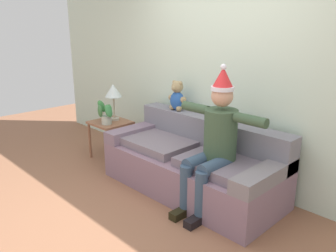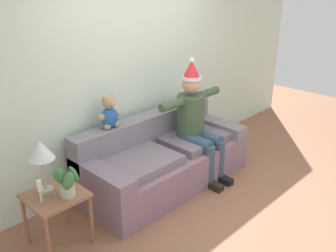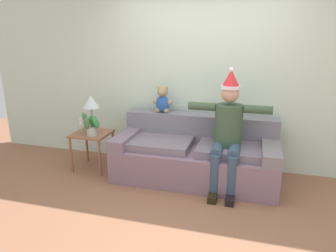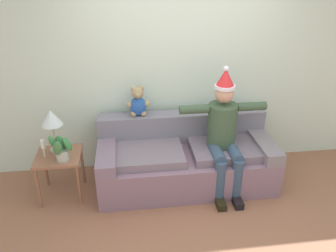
% 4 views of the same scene
% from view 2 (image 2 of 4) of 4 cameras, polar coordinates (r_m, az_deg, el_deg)
% --- Properties ---
extents(ground_plane, '(10.00, 10.00, 0.00)m').
position_cam_2_polar(ground_plane, '(4.18, 9.36, -13.37)').
color(ground_plane, '#915E43').
extents(back_wall, '(7.00, 0.10, 2.70)m').
position_cam_2_polar(back_wall, '(4.58, -5.68, 8.66)').
color(back_wall, silver).
rests_on(back_wall, ground_plane).
extents(couch, '(2.12, 0.91, 0.82)m').
position_cam_2_polar(couch, '(4.57, -0.80, -5.07)').
color(couch, gray).
rests_on(couch, ground_plane).
extents(person_seated, '(1.02, 0.77, 1.51)m').
position_cam_2_polar(person_seated, '(4.57, 4.34, 0.96)').
color(person_seated, '#3A5138').
rests_on(person_seated, ground_plane).
extents(teddy_bear, '(0.29, 0.17, 0.38)m').
position_cam_2_polar(teddy_bear, '(4.17, -8.95, 1.93)').
color(teddy_bear, '#2654A6').
rests_on(teddy_bear, couch).
extents(side_table, '(0.51, 0.49, 0.55)m').
position_cam_2_polar(side_table, '(3.66, -16.76, -11.11)').
color(side_table, '#915D42').
rests_on(side_table, ground_plane).
extents(table_lamp, '(0.24, 0.24, 0.52)m').
position_cam_2_polar(table_lamp, '(3.50, -18.88, -3.84)').
color(table_lamp, '#AFA999').
rests_on(table_lamp, side_table).
extents(potted_plant, '(0.27, 0.25, 0.35)m').
position_cam_2_polar(potted_plant, '(3.48, -15.28, -8.19)').
color(potted_plant, '#AEB7A7').
rests_on(potted_plant, side_table).
extents(candle_tall, '(0.04, 0.04, 0.21)m').
position_cam_2_polar(candle_tall, '(3.48, -19.03, -8.96)').
color(candle_tall, beige).
rests_on(candle_tall, side_table).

